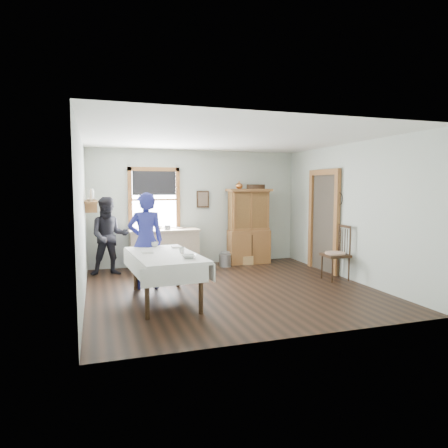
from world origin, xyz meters
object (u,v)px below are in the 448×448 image
(figure_dark, at_px, (109,239))
(spindle_chair, at_px, (336,253))
(dining_table, at_px, (165,277))
(woman_blue, at_px, (146,244))
(china_hutch, at_px, (249,226))
(wicker_basket, at_px, (246,260))
(pail, at_px, (225,260))
(work_counter, at_px, (164,249))

(figure_dark, bearing_deg, spindle_chair, -23.46)
(dining_table, xyz_separation_m, figure_dark, (-0.78, 2.25, 0.37))
(woman_blue, relative_size, figure_dark, 1.06)
(china_hutch, xyz_separation_m, wicker_basket, (-0.12, -0.12, -0.80))
(woman_blue, xyz_separation_m, figure_dark, (-0.59, 1.35, -0.05))
(china_hutch, bearing_deg, wicker_basket, -132.44)
(wicker_basket, xyz_separation_m, woman_blue, (-2.54, -1.58, 0.71))
(pail, height_order, figure_dark, figure_dark)
(china_hutch, xyz_separation_m, dining_table, (-2.47, -2.59, -0.51))
(work_counter, distance_m, dining_table, 2.61)
(wicker_basket, bearing_deg, work_counter, 177.11)
(spindle_chair, relative_size, wicker_basket, 3.23)
(woman_blue, height_order, figure_dark, woman_blue)
(wicker_basket, distance_m, woman_blue, 3.08)
(work_counter, height_order, wicker_basket, work_counter)
(work_counter, bearing_deg, dining_table, -98.28)
(wicker_basket, height_order, figure_dark, figure_dark)
(dining_table, distance_m, figure_dark, 2.41)
(spindle_chair, bearing_deg, pail, 133.32)
(dining_table, height_order, pail, dining_table)
(work_counter, bearing_deg, china_hutch, 1.67)
(work_counter, height_order, woman_blue, woman_blue)
(spindle_chair, bearing_deg, china_hutch, 117.37)
(wicker_basket, relative_size, woman_blue, 0.21)
(dining_table, relative_size, spindle_chair, 1.76)
(pail, bearing_deg, work_counter, 171.61)
(woman_blue, bearing_deg, figure_dark, -68.96)
(china_hutch, height_order, pail, china_hutch)
(work_counter, xyz_separation_m, spindle_chair, (3.04, -2.16, 0.10))
(china_hutch, bearing_deg, figure_dark, -171.58)
(china_hutch, distance_m, woman_blue, 3.16)
(china_hutch, relative_size, pail, 6.09)
(china_hutch, height_order, woman_blue, china_hutch)
(figure_dark, bearing_deg, dining_table, -70.91)
(dining_table, xyz_separation_m, pail, (1.80, 2.37, -0.24))
(dining_table, distance_m, pail, 2.98)
(pail, height_order, wicker_basket, pail)
(china_hutch, xyz_separation_m, pail, (-0.67, -0.22, -0.75))
(work_counter, distance_m, woman_blue, 1.82)
(china_hutch, height_order, spindle_chair, china_hutch)
(spindle_chair, bearing_deg, dining_table, -170.28)
(dining_table, distance_m, woman_blue, 1.01)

